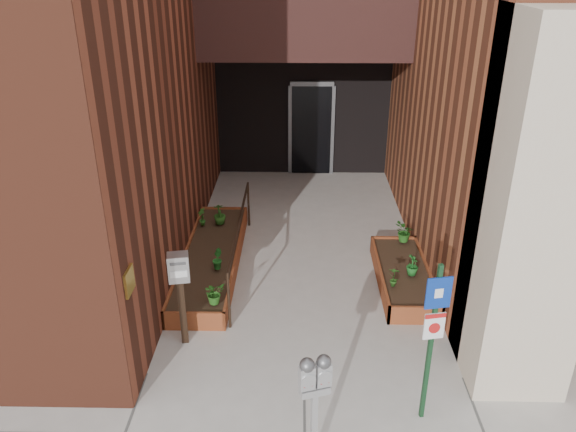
{
  "coord_description": "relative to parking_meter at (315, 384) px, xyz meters",
  "views": [
    {
      "loc": [
        -0.09,
        -5.55,
        4.85
      ],
      "look_at": [
        -0.24,
        1.8,
        1.38
      ],
      "focal_mm": 35.0,
      "sensor_mm": 36.0,
      "label": 1
    }
  ],
  "objects": [
    {
      "name": "ground",
      "position": [
        -0.08,
        1.37,
        -1.1
      ],
      "size": [
        80.0,
        80.0,
        0.0
      ],
      "primitive_type": "plane",
      "color": "#9E9991",
      "rests_on": "ground"
    },
    {
      "name": "planter_left",
      "position": [
        -1.63,
        4.07,
        -0.96
      ],
      "size": [
        0.9,
        3.6,
        0.3
      ],
      "color": "brown",
      "rests_on": "ground"
    },
    {
      "name": "planter_right",
      "position": [
        1.52,
        3.57,
        -0.96
      ],
      "size": [
        0.8,
        2.2,
        0.3
      ],
      "color": "brown",
      "rests_on": "ground"
    },
    {
      "name": "handrail",
      "position": [
        -1.13,
        4.02,
        -0.35
      ],
      "size": [
        0.04,
        3.34,
        0.9
      ],
      "color": "black",
      "rests_on": "ground"
    },
    {
      "name": "parking_meter",
      "position": [
        0.0,
        0.0,
        0.0
      ],
      "size": [
        0.33,
        0.2,
        1.42
      ],
      "color": "#ADADAF",
      "rests_on": "ground"
    },
    {
      "name": "sign_post",
      "position": [
        1.27,
        0.71,
        0.14
      ],
      "size": [
        0.27,
        0.09,
        2.01
      ],
      "color": "#14381D",
      "rests_on": "ground"
    },
    {
      "name": "payment_dropbox",
      "position": [
        -1.71,
        2.03,
        -0.11
      ],
      "size": [
        0.3,
        0.25,
        1.36
      ],
      "color": "black",
      "rests_on": "ground"
    },
    {
      "name": "shrub_left_a",
      "position": [
        -1.36,
        2.53,
        -0.63
      ],
      "size": [
        0.41,
        0.41,
        0.32
      ],
      "primitive_type": "imported",
      "rotation": [
        0.0,
        0.0,
        0.73
      ],
      "color": "#275E1B",
      "rests_on": "planter_left"
    },
    {
      "name": "shrub_left_b",
      "position": [
        -1.45,
        3.51,
        -0.63
      ],
      "size": [
        0.21,
        0.21,
        0.33
      ],
      "primitive_type": "imported",
      "rotation": [
        0.0,
        0.0,
        1.71
      ],
      "color": "#1A5D1C",
      "rests_on": "planter_left"
    },
    {
      "name": "shrub_left_c",
      "position": [
        -1.62,
        5.12,
        -0.6
      ],
      "size": [
        0.24,
        0.24,
        0.39
      ],
      "primitive_type": "imported",
      "rotation": [
        0.0,
        0.0,
        3.25
      ],
      "color": "#224F16",
      "rests_on": "planter_left"
    },
    {
      "name": "shrub_left_d",
      "position": [
        -1.93,
        5.04,
        -0.63
      ],
      "size": [
        0.24,
        0.24,
        0.34
      ],
      "primitive_type": "imported",
      "rotation": [
        0.0,
        0.0,
        5.23
      ],
      "color": "#25601B",
      "rests_on": "planter_left"
    },
    {
      "name": "shrub_right_a",
      "position": [
        1.6,
        3.37,
        -0.63
      ],
      "size": [
        0.2,
        0.2,
        0.33
      ],
      "primitive_type": "imported",
      "rotation": [
        0.0,
        0.0,
        1.47
      ],
      "color": "#1A5D1E",
      "rests_on": "planter_right"
    },
    {
      "name": "shrub_right_b",
      "position": [
        1.27,
        3.03,
        -0.63
      ],
      "size": [
        0.22,
        0.22,
        0.33
      ],
      "primitive_type": "imported",
      "rotation": [
        0.0,
        0.0,
        2.81
      ],
      "color": "#214F16",
      "rests_on": "planter_right"
    },
    {
      "name": "shrub_right_c",
      "position": [
        1.66,
        4.47,
        -0.62
      ],
      "size": [
        0.44,
        0.44,
        0.36
      ],
      "primitive_type": "imported",
      "rotation": [
        0.0,
        0.0,
        4.18
      ],
      "color": "#235C1A",
      "rests_on": "planter_right"
    }
  ]
}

